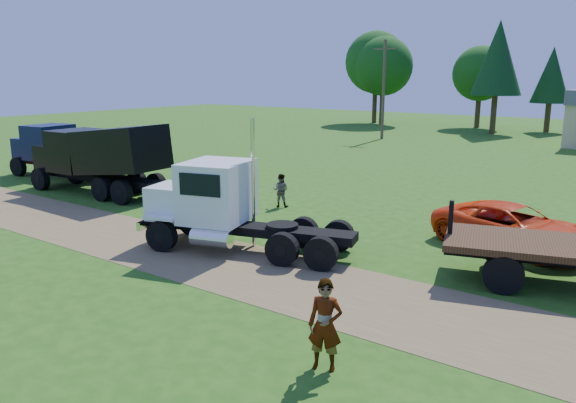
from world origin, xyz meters
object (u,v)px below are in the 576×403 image
Objects in this scene: white_semi_tractor at (219,205)px; navy_truck at (57,150)px; black_dump_truck at (100,155)px; spectator_a at (325,325)px; orange_pickup at (513,227)px.

white_semi_tractor is 1.07× the size of navy_truck.
white_semi_tractor is 11.52m from black_dump_truck.
white_semi_tractor is 3.93× the size of spectator_a.
white_semi_tractor is 1.40× the size of orange_pickup.
white_semi_tractor is at bearing 139.28° from orange_pickup.
navy_truck is at bearing 139.29° from spectator_a.
black_dump_truck is at bearing 136.87° from spectator_a.
spectator_a is at bearing -28.02° from navy_truck.
white_semi_tractor reaches higher than navy_truck.
navy_truck is (-17.43, 4.76, -0.00)m from white_semi_tractor.
black_dump_truck is 6.57m from navy_truck.
navy_truck is at bearing 106.16° from orange_pickup.
white_semi_tractor is 8.95m from spectator_a.
orange_pickup is at bearing -3.88° from navy_truck.
navy_truck is 1.30× the size of orange_pickup.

